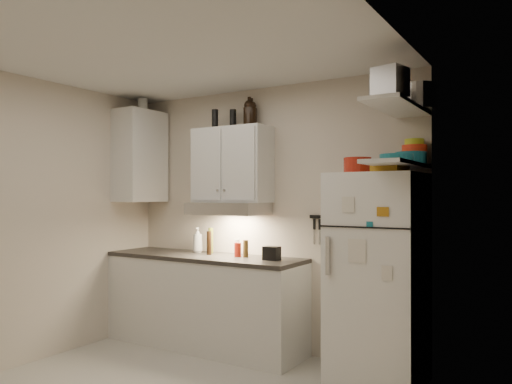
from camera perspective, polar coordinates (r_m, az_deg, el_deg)
The scene contains 35 objects.
ceiling at distance 3.93m, azimuth -10.44°, elevation 15.73°, with size 3.20×3.00×0.02m, color silver.
back_wall at distance 5.00m, azimuth 1.23°, elevation -2.91°, with size 3.20×0.02×2.60m, color beige.
left_wall at distance 5.00m, azimuth -24.30°, elevation -2.88°, with size 0.02×3.00×2.60m, color beige.
right_wall at distance 2.95m, azimuth 13.46°, elevation -4.67°, with size 0.02×3.00×2.60m, color beige.
base_cabinet at distance 5.16m, azimuth -5.96°, elevation -12.47°, with size 2.10×0.60×0.88m, color silver.
countertop at distance 5.09m, azimuth -5.96°, elevation -7.39°, with size 2.10×0.62×0.04m, color #2C2925.
upper_cabinet at distance 5.02m, azimuth -2.74°, elevation 3.09°, with size 0.80×0.33×0.75m, color silver.
side_cabinet at distance 5.65m, azimuth -13.10°, elevation 3.99°, with size 0.33×0.55×1.00m, color silver.
range_hood at distance 4.96m, azimuth -3.17°, elevation -1.90°, with size 0.76×0.46×0.12m, color silver.
fridge at distance 4.21m, azimuth 13.75°, elevation -9.53°, with size 0.70×0.68×1.70m, color white.
shelf_hi at distance 4.03m, azimuth 15.86°, elevation 9.33°, with size 0.30×0.95×0.03m, color silver.
shelf_lo at distance 3.98m, azimuth 15.87°, elevation 3.07°, with size 0.30×0.95×0.03m, color silver.
knife_strip at distance 4.66m, azimuth 8.52°, elevation -2.85°, with size 0.42×0.02×0.03m, color black.
dutch_oven at distance 4.18m, azimuth 11.51°, elevation 2.98°, with size 0.22×0.22×0.13m, color #A52113.
book_stack at distance 3.99m, azimuth 15.07°, elevation 2.85°, with size 0.22×0.27×0.09m, color #B17416.
spice_jar at distance 4.12m, azimuth 13.95°, elevation 2.84°, with size 0.06×0.06×0.10m, color silver.
stock_pot at distance 4.32m, azimuth 17.99°, elevation 10.26°, with size 0.29×0.29×0.21m, color silver.
tin_a at distance 3.96m, azimuth 14.42°, elevation 11.12°, with size 0.19×0.17×0.19m, color #AAAAAD.
tin_b at distance 3.70m, azimuth 15.08°, elevation 12.03°, with size 0.20×0.20×0.20m, color #AAAAAD.
bowl_teal at distance 4.30m, azimuth 17.27°, elevation 3.70°, with size 0.25×0.25×0.10m, color #187186.
bowl_orange at distance 4.35m, azimuth 17.65°, elevation 4.72°, with size 0.20×0.20×0.06m, color #F93617.
bowl_yellow at distance 4.36m, azimuth 17.65°, elevation 5.45°, with size 0.16×0.16×0.05m, color gold.
plates at distance 4.01m, azimuth 15.76°, elevation 3.72°, with size 0.26×0.26×0.06m, color #187186.
growler_a at distance 5.04m, azimuth -0.77°, elevation 8.98°, with size 0.12×0.12×0.28m, color black, non-canonical shape.
growler_b at distance 5.04m, azimuth -0.54°, elevation 8.91°, with size 0.11×0.11×0.27m, color black, non-canonical shape.
thermos_a at distance 5.12m, azimuth -2.65°, elevation 8.33°, with size 0.07×0.07×0.19m, color black.
thermos_b at distance 5.11m, azimuth -4.71°, elevation 8.32°, with size 0.07×0.07×0.19m, color black.
side_jar at distance 5.70m, azimuth -12.83°, elevation 9.71°, with size 0.10×0.10×0.14m, color silver.
soap_bottle at distance 5.30m, azimuth -6.68°, elevation -5.29°, with size 0.11×0.11×0.29m, color silver.
pepper_mill at distance 4.87m, azimuth -1.19°, elevation -6.48°, with size 0.05×0.05×0.17m, color brown.
oil_bottle at distance 5.21m, azimuth -5.20°, elevation -5.54°, with size 0.05×0.05×0.26m, color #575F17.
vinegar_bottle at distance 5.08m, azimuth -5.38°, elevation -5.81°, with size 0.05×0.05×0.24m, color black.
clear_bottle at distance 5.03m, azimuth -2.18°, elevation -6.33°, with size 0.05×0.05×0.16m, color silver.
red_jar at distance 4.91m, azimuth -2.10°, elevation -6.61°, with size 0.07×0.07×0.14m, color #A52113.
caddy at distance 4.66m, azimuth 1.80°, elevation -7.01°, with size 0.15×0.11×0.13m, color black.
Camera 1 is at (2.53, -2.80, 1.52)m, focal length 35.00 mm.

